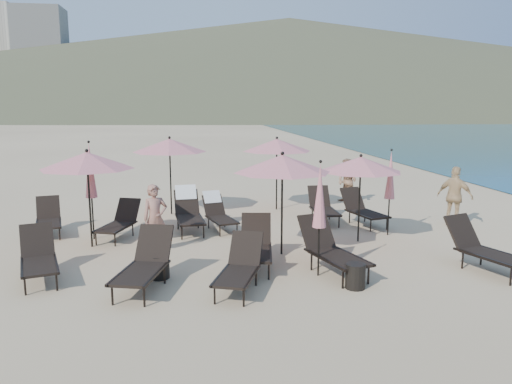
{
  "coord_description": "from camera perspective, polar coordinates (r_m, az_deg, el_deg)",
  "views": [
    {
      "loc": [
        -2.04,
        -9.28,
        3.37
      ],
      "look_at": [
        -0.32,
        3.5,
        1.1
      ],
      "focal_mm": 35.0,
      "sensor_mm": 36.0,
      "label": 1
    }
  ],
  "objects": [
    {
      "name": "ground",
      "position": [
        10.09,
        4.54,
        -9.57
      ],
      "size": [
        800.0,
        800.0,
        0.0
      ],
      "primitive_type": "plane",
      "color": "#D6BA8C",
      "rests_on": "ground"
    },
    {
      "name": "volcanic_headland",
      "position": [
        321.26,
        5.74,
        14.06
      ],
      "size": [
        690.0,
        690.0,
        55.0
      ],
      "color": "brown",
      "rests_on": "ground"
    },
    {
      "name": "hotel_skyline",
      "position": [
        295.8,
        -26.4,
        13.0
      ],
      "size": [
        109.0,
        82.0,
        55.0
      ],
      "color": "beige",
      "rests_on": "ground"
    },
    {
      "name": "lounger_0",
      "position": [
        10.62,
        -23.6,
        -6.82
      ],
      "size": [
        1.11,
        1.8,
        0.97
      ],
      "rotation": [
        0.0,
        0.0,
        0.3
      ],
      "color": "black",
      "rests_on": "ground"
    },
    {
      "name": "lounger_1",
      "position": [
        9.51,
        -12.61,
        -7.94
      ],
      "size": [
        1.12,
        1.91,
        1.03
      ],
      "rotation": [
        0.0,
        0.0,
        -0.26
      ],
      "color": "black",
      "rests_on": "ground"
    },
    {
      "name": "lounger_2",
      "position": [
        9.24,
        -1.89,
        -8.53
      ],
      "size": [
        1.12,
        1.74,
        0.94
      ],
      "rotation": [
        0.0,
        0.0,
        -0.34
      ],
      "color": "black",
      "rests_on": "ground"
    },
    {
      "name": "lounger_3",
      "position": [
        10.51,
        -0.04,
        -6.07
      ],
      "size": [
        0.91,
        1.81,
        1.0
      ],
      "rotation": [
        0.0,
        0.0,
        -0.15
      ],
      "color": "black",
      "rests_on": "ground"
    },
    {
      "name": "lounger_4",
      "position": [
        10.24,
        8.6,
        -6.44
      ],
      "size": [
        1.19,
        1.96,
        1.06
      ],
      "rotation": [
        0.0,
        0.0,
        0.29
      ],
      "color": "black",
      "rests_on": "ground"
    },
    {
      "name": "lounger_5",
      "position": [
        11.25,
        24.63,
        -5.82
      ],
      "size": [
        1.23,
        1.92,
        1.03
      ],
      "rotation": [
        0.0,
        0.0,
        0.34
      ],
      "color": "black",
      "rests_on": "ground"
    },
    {
      "name": "lounger_6",
      "position": [
        14.17,
        -22.64,
        -2.79
      ],
      "size": [
        0.97,
        1.69,
        0.92
      ],
      "rotation": [
        0.0,
        0.0,
        0.25
      ],
      "color": "black",
      "rests_on": "ground"
    },
    {
      "name": "lounger_7",
      "position": [
        13.19,
        -15.38,
        -3.27
      ],
      "size": [
        1.09,
        1.7,
        0.91
      ],
      "rotation": [
        0.0,
        0.0,
        -0.33
      ],
      "color": "black",
      "rests_on": "ground"
    },
    {
      "name": "lounger_8",
      "position": [
        13.59,
        -7.73,
        -2.11
      ],
      "size": [
        0.85,
        1.89,
        1.14
      ],
      "rotation": [
        0.0,
        0.0,
        0.11
      ],
      "color": "black",
      "rests_on": "ground"
    },
    {
      "name": "lounger_9",
      "position": [
        13.66,
        -4.34,
        -2.32
      ],
      "size": [
        0.96,
        1.65,
        0.97
      ],
      "rotation": [
        0.0,
        0.0,
        0.28
      ],
      "color": "black",
      "rests_on": "ground"
    },
    {
      "name": "lounger_10",
      "position": [
        14.6,
        7.68,
        -1.66
      ],
      "size": [
        0.67,
        1.68,
        0.96
      ],
      "rotation": [
        0.0,
        0.0,
        -0.02
      ],
      "color": "black",
      "rests_on": "ground"
    },
    {
      "name": "lounger_11",
      "position": [
        14.46,
        12.09,
        -1.89
      ],
      "size": [
        1.03,
        1.78,
        0.96
      ],
      "rotation": [
        0.0,
        0.0,
        0.25
      ],
      "color": "black",
      "rests_on": "ground"
    },
    {
      "name": "umbrella_open_0",
      "position": [
        12.29,
        -18.74,
        3.43
      ],
      "size": [
        2.19,
        2.19,
        2.35
      ],
      "color": "black",
      "rests_on": "ground"
    },
    {
      "name": "umbrella_open_1",
      "position": [
        11.06,
        3.03,
        3.24
      ],
      "size": [
        2.18,
        2.18,
        2.35
      ],
      "color": "black",
      "rests_on": "ground"
    },
    {
      "name": "umbrella_open_2",
      "position": [
        12.4,
        11.88,
        3.11
      ],
      "size": [
        2.03,
        2.03,
        2.19
      ],
      "color": "black",
      "rests_on": "ground"
    },
    {
      "name": "umbrella_open_3",
      "position": [
        15.46,
        -9.85,
        5.27
      ],
      "size": [
        2.25,
        2.25,
        2.42
      ],
      "color": "black",
      "rests_on": "ground"
    },
    {
      "name": "umbrella_open_4",
      "position": [
        15.95,
        2.4,
        5.37
      ],
      "size": [
        2.2,
        2.2,
        2.37
      ],
      "color": "black",
      "rests_on": "ground"
    },
    {
      "name": "umbrella_closed_0",
      "position": [
        9.76,
        7.3,
        -0.46
      ],
      "size": [
        0.27,
        0.27,
        2.32
      ],
      "color": "black",
      "rests_on": "ground"
    },
    {
      "name": "umbrella_closed_1",
      "position": [
        13.24,
        15.11,
        1.84
      ],
      "size": [
        0.26,
        0.26,
        2.26
      ],
      "color": "black",
      "rests_on": "ground"
    },
    {
      "name": "umbrella_closed_2",
      "position": [
        13.05,
        -18.42,
        2.28
      ],
      "size": [
        0.29,
        0.29,
        2.5
      ],
      "color": "black",
      "rests_on": "ground"
    },
    {
      "name": "side_table_0",
      "position": [
        10.06,
        -11.0,
        -8.38
      ],
      "size": [
        0.4,
        0.4,
        0.46
      ],
      "primitive_type": "cylinder",
      "color": "black",
      "rests_on": "ground"
    },
    {
      "name": "side_table_1",
      "position": [
        9.54,
        11.28,
        -9.41
      ],
      "size": [
        0.37,
        0.37,
        0.47
      ],
      "primitive_type": "cylinder",
      "color": "black",
      "rests_on": "ground"
    },
    {
      "name": "beachgoer_a",
      "position": [
        11.7,
        -11.44,
        -2.97
      ],
      "size": [
        0.67,
        0.54,
        1.58
      ],
      "primitive_type": "imported",
      "rotation": [
        0.0,
        0.0,
        0.33
      ],
      "color": "#9E6856",
      "rests_on": "ground"
    },
    {
      "name": "beachgoer_b",
      "position": [
        17.51,
        10.39,
        1.26
      ],
      "size": [
        0.9,
        0.94,
        1.53
      ],
      "primitive_type": "imported",
      "rotation": [
        0.0,
        0.0,
        -0.98
      ],
      "color": "#8F6649",
      "rests_on": "ground"
    },
    {
      "name": "beachgoer_c",
      "position": [
        15.0,
        21.78,
        -0.45
      ],
      "size": [
        0.96,
        1.01,
        1.68
      ],
      "primitive_type": "imported",
      "rotation": [
        0.0,
        0.0,
        2.3
      ],
      "color": "tan",
      "rests_on": "ground"
    }
  ]
}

